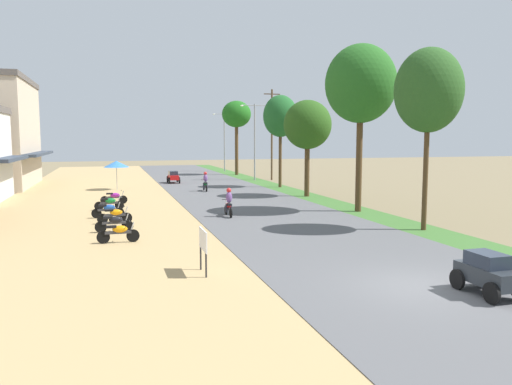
{
  "coord_description": "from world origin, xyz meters",
  "views": [
    {
      "loc": [
        -9.05,
        -12.72,
        4.59
      ],
      "look_at": [
        -0.46,
        16.64,
        1.23
      ],
      "focal_mm": 35.07,
      "sensor_mm": 36.0,
      "label": 1
    }
  ],
  "objects_px": {
    "parked_motorbike_fifth": "(110,202)",
    "motorbike_foreground_rider": "(229,203)",
    "motorbike_ahead_second": "(205,182)",
    "streetlamp_mid": "(224,138)",
    "median_tree_nearest": "(429,91)",
    "parked_motorbike_second": "(115,222)",
    "vendor_umbrella": "(116,164)",
    "parked_motorbike_nearest": "(119,232)",
    "parked_motorbike_fourth": "(108,209)",
    "parked_motorbike_third": "(115,214)",
    "car_sedan_red": "(173,176)",
    "median_tree_fifth": "(236,115)",
    "median_tree_fourth": "(280,117)",
    "utility_pole_near": "(272,133)",
    "parked_motorbike_sixth": "(114,197)",
    "median_tree_second": "(361,84)",
    "street_signboard": "(203,243)",
    "streetlamp_near": "(255,137)",
    "car_hatchback_charcoal": "(487,272)",
    "median_tree_third": "(308,125)"
  },
  "relations": [
    {
      "from": "median_tree_fourth",
      "to": "utility_pole_near",
      "type": "bearing_deg",
      "value": 77.06
    },
    {
      "from": "parked_motorbike_fifth",
      "to": "streetlamp_near",
      "type": "relative_size",
      "value": 0.22
    },
    {
      "from": "parked_motorbike_fifth",
      "to": "utility_pole_near",
      "type": "height_order",
      "value": "utility_pole_near"
    },
    {
      "from": "parked_motorbike_second",
      "to": "median_tree_third",
      "type": "bearing_deg",
      "value": 37.79
    },
    {
      "from": "parked_motorbike_nearest",
      "to": "median_tree_fifth",
      "type": "relative_size",
      "value": 0.2
    },
    {
      "from": "streetlamp_near",
      "to": "motorbike_ahead_second",
      "type": "height_order",
      "value": "streetlamp_near"
    },
    {
      "from": "median_tree_second",
      "to": "utility_pole_near",
      "type": "bearing_deg",
      "value": 84.58
    },
    {
      "from": "streetlamp_mid",
      "to": "utility_pole_near",
      "type": "bearing_deg",
      "value": -81.58
    },
    {
      "from": "vendor_umbrella",
      "to": "median_tree_nearest",
      "type": "height_order",
      "value": "median_tree_nearest"
    },
    {
      "from": "median_tree_second",
      "to": "median_tree_fourth",
      "type": "distance_m",
      "value": 15.89
    },
    {
      "from": "vendor_umbrella",
      "to": "parked_motorbike_nearest",
      "type": "bearing_deg",
      "value": -90.63
    },
    {
      "from": "parked_motorbike_second",
      "to": "car_hatchback_charcoal",
      "type": "xyz_separation_m",
      "value": [
        10.19,
        -13.12,
        0.19
      ]
    },
    {
      "from": "median_tree_nearest",
      "to": "parked_motorbike_second",
      "type": "bearing_deg",
      "value": 165.94
    },
    {
      "from": "parked_motorbike_fourth",
      "to": "utility_pole_near",
      "type": "distance_m",
      "value": 28.63
    },
    {
      "from": "parked_motorbike_fifth",
      "to": "median_tree_second",
      "type": "relative_size",
      "value": 0.18
    },
    {
      "from": "parked_motorbike_second",
      "to": "utility_pole_near",
      "type": "bearing_deg",
      "value": 58.19
    },
    {
      "from": "median_tree_fourth",
      "to": "car_hatchback_charcoal",
      "type": "height_order",
      "value": "median_tree_fourth"
    },
    {
      "from": "parked_motorbike_fifth",
      "to": "median_tree_second",
      "type": "bearing_deg",
      "value": -18.2
    },
    {
      "from": "streetlamp_near",
      "to": "motorbike_foreground_rider",
      "type": "xyz_separation_m",
      "value": [
        -8.38,
        -23.5,
        -3.85
      ]
    },
    {
      "from": "parked_motorbike_fifth",
      "to": "parked_motorbike_sixth",
      "type": "xyz_separation_m",
      "value": [
        0.31,
        3.01,
        0.0
      ]
    },
    {
      "from": "parked_motorbike_third",
      "to": "parked_motorbike_fourth",
      "type": "distance_m",
      "value": 2.13
    },
    {
      "from": "parked_motorbike_fifth",
      "to": "parked_motorbike_sixth",
      "type": "relative_size",
      "value": 1.0
    },
    {
      "from": "street_signboard",
      "to": "streetlamp_near",
      "type": "distance_m",
      "value": 37.22
    },
    {
      "from": "parked_motorbike_fourth",
      "to": "parked_motorbike_fifth",
      "type": "xyz_separation_m",
      "value": [
        0.07,
        3.14,
        0.0
      ]
    },
    {
      "from": "street_signboard",
      "to": "utility_pole_near",
      "type": "bearing_deg",
      "value": 68.48
    },
    {
      "from": "motorbike_ahead_second",
      "to": "streetlamp_mid",
      "type": "bearing_deg",
      "value": 73.54
    },
    {
      "from": "median_tree_third",
      "to": "streetlamp_mid",
      "type": "height_order",
      "value": "streetlamp_mid"
    },
    {
      "from": "parked_motorbike_third",
      "to": "streetlamp_mid",
      "type": "xyz_separation_m",
      "value": [
        14.67,
        38.7,
        4.03
      ]
    },
    {
      "from": "parked_motorbike_fourth",
      "to": "median_tree_fifth",
      "type": "distance_m",
      "value": 34.41
    },
    {
      "from": "parked_motorbike_fourth",
      "to": "motorbike_foreground_rider",
      "type": "distance_m",
      "value": 6.82
    },
    {
      "from": "car_hatchback_charcoal",
      "to": "motorbike_ahead_second",
      "type": "relative_size",
      "value": 1.11
    },
    {
      "from": "streetlamp_mid",
      "to": "motorbike_foreground_rider",
      "type": "xyz_separation_m",
      "value": [
        -8.38,
        -38.12,
        -3.73
      ]
    },
    {
      "from": "parked_motorbike_second",
      "to": "car_sedan_red",
      "type": "bearing_deg",
      "value": 76.95
    },
    {
      "from": "median_tree_fifth",
      "to": "streetlamp_mid",
      "type": "xyz_separation_m",
      "value": [
        -0.07,
        6.43,
        -2.75
      ]
    },
    {
      "from": "median_tree_nearest",
      "to": "car_hatchback_charcoal",
      "type": "distance_m",
      "value": 12.09
    },
    {
      "from": "car_sedan_red",
      "to": "motorbike_ahead_second",
      "type": "height_order",
      "value": "motorbike_ahead_second"
    },
    {
      "from": "median_tree_fifth",
      "to": "streetlamp_near",
      "type": "height_order",
      "value": "median_tree_fifth"
    },
    {
      "from": "car_sedan_red",
      "to": "streetlamp_near",
      "type": "bearing_deg",
      "value": 6.69
    },
    {
      "from": "parked_motorbike_second",
      "to": "parked_motorbike_third",
      "type": "bearing_deg",
      "value": 88.8
    },
    {
      "from": "parked_motorbike_fourth",
      "to": "median_tree_nearest",
      "type": "distance_m",
      "value": 18.2
    },
    {
      "from": "parked_motorbike_fifth",
      "to": "median_tree_second",
      "type": "height_order",
      "value": "median_tree_second"
    },
    {
      "from": "vendor_umbrella",
      "to": "median_tree_third",
      "type": "distance_m",
      "value": 17.19
    },
    {
      "from": "median_tree_nearest",
      "to": "parked_motorbike_fifth",
      "type": "bearing_deg",
      "value": 142.55
    },
    {
      "from": "parked_motorbike_third",
      "to": "parked_motorbike_fifth",
      "type": "height_order",
      "value": "same"
    },
    {
      "from": "parked_motorbike_third",
      "to": "utility_pole_near",
      "type": "relative_size",
      "value": 0.18
    },
    {
      "from": "median_tree_nearest",
      "to": "median_tree_fifth",
      "type": "bearing_deg",
      "value": 89.79
    },
    {
      "from": "parked_motorbike_fifth",
      "to": "motorbike_foreground_rider",
      "type": "distance_m",
      "value": 8.06
    },
    {
      "from": "parked_motorbike_fourth",
      "to": "motorbike_ahead_second",
      "type": "xyz_separation_m",
      "value": [
        7.87,
        12.39,
        0.3
      ]
    },
    {
      "from": "parked_motorbike_sixth",
      "to": "streetlamp_near",
      "type": "height_order",
      "value": "streetlamp_near"
    },
    {
      "from": "parked_motorbike_fourth",
      "to": "median_tree_second",
      "type": "bearing_deg",
      "value": -6.59
    }
  ]
}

